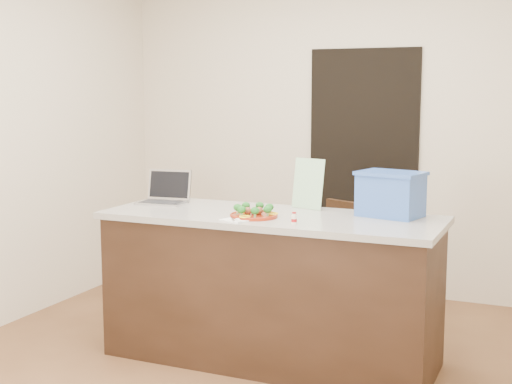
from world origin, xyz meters
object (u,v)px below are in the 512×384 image
at_px(napkin, 237,220).
at_px(blue_box, 391,194).
at_px(plate, 254,215).
at_px(laptop, 165,194).
at_px(island, 271,288).
at_px(yogurt_bottle, 294,219).
at_px(chair, 344,258).

xyz_separation_m(napkin, blue_box, (0.78, 0.49, 0.13)).
relative_size(plate, laptop, 0.87).
xyz_separation_m(island, yogurt_bottle, (0.24, -0.24, 0.49)).
xyz_separation_m(plate, chair, (0.30, 0.87, -0.42)).
xyz_separation_m(plate, yogurt_bottle, (0.30, -0.11, 0.02)).
bearing_deg(chair, plate, -85.79).
xyz_separation_m(napkin, yogurt_bottle, (0.34, 0.02, 0.03)).
xyz_separation_m(island, plate, (-0.06, -0.13, 0.47)).
bearing_deg(laptop, plate, -25.53).
bearing_deg(island, yogurt_bottle, -45.51).
relative_size(plate, chair, 0.32).
height_order(island, yogurt_bottle, yogurt_bottle).
bearing_deg(laptop, yogurt_bottle, -25.86).
bearing_deg(plate, yogurt_bottle, -20.54).
height_order(yogurt_bottle, blue_box, blue_box).
relative_size(island, blue_box, 4.89).
height_order(napkin, laptop, laptop).
distance_m(plate, yogurt_bottle, 0.32).
distance_m(yogurt_bottle, chair, 1.08).
distance_m(napkin, yogurt_bottle, 0.34).
xyz_separation_m(napkin, chair, (0.35, 1.01, -0.42)).
xyz_separation_m(laptop, chair, (1.07, 0.61, -0.47)).
distance_m(yogurt_bottle, blue_box, 0.65).
bearing_deg(blue_box, island, -148.93).
bearing_deg(yogurt_bottle, chair, 89.63).
bearing_deg(yogurt_bottle, napkin, -176.75).
bearing_deg(blue_box, chair, 142.50).
relative_size(laptop, blue_box, 0.78).
distance_m(plate, blue_box, 0.82).
distance_m(plate, laptop, 0.81).
bearing_deg(plate, blue_box, 25.84).
bearing_deg(plate, island, 66.97).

